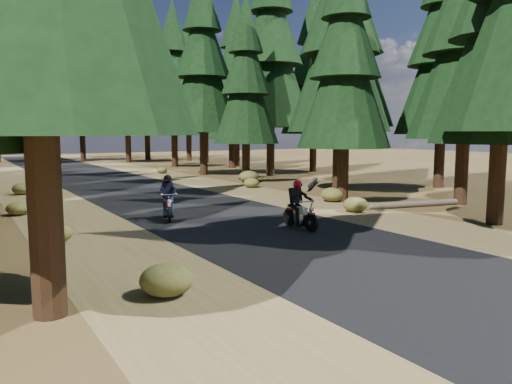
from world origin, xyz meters
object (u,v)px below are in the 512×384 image
(log_near, at_px, (310,183))
(rider_follow, at_px, (168,205))
(log_far, at_px, (417,204))
(rider_lead, at_px, (300,213))

(log_near, height_order, rider_follow, rider_follow)
(log_far, bearing_deg, rider_follow, 177.58)
(log_far, xyz_separation_m, rider_lead, (-6.61, -1.26, 0.38))
(rider_follow, bearing_deg, log_far, -175.46)
(log_near, relative_size, log_far, 1.10)
(log_far, distance_m, rider_lead, 6.74)
(log_far, relative_size, rider_follow, 2.54)
(log_far, relative_size, rider_lead, 2.67)
(log_near, distance_m, log_far, 8.18)
(log_near, xyz_separation_m, rider_follow, (-10.40, -5.84, 0.34))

